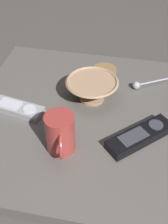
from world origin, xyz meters
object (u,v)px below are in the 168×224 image
(cereal_bowl, at_px, (92,89))
(tv_remote_far, at_px, (17,108))
(teaspoon, at_px, (141,84))
(drink_coaster, at_px, (105,70))
(tv_remote_near, at_px, (140,136))
(coffee_mug, at_px, (60,134))

(cereal_bowl, bearing_deg, tv_remote_far, 25.52)
(teaspoon, height_order, drink_coaster, teaspoon)
(cereal_bowl, distance_m, tv_remote_near, 0.21)
(teaspoon, bearing_deg, tv_remote_far, 27.70)
(cereal_bowl, height_order, coffee_mug, coffee_mug)
(cereal_bowl, relative_size, tv_remote_far, 0.94)
(drink_coaster, bearing_deg, tv_remote_far, 49.13)
(coffee_mug, height_order, teaspoon, coffee_mug)
(tv_remote_near, bearing_deg, teaspoon, -87.15)
(tv_remote_far, relative_size, drink_coaster, 2.01)
(cereal_bowl, height_order, tv_remote_far, cereal_bowl)
(cereal_bowl, xyz_separation_m, coffee_mug, (0.04, 0.21, 0.02))
(tv_remote_far, bearing_deg, teaspoon, -152.30)
(cereal_bowl, distance_m, teaspoon, 0.16)
(cereal_bowl, bearing_deg, coffee_mug, 79.00)
(coffee_mug, relative_size, tv_remote_near, 0.62)
(tv_remote_near, height_order, tv_remote_far, tv_remote_near)
(tv_remote_near, bearing_deg, tv_remote_far, -6.99)
(teaspoon, xyz_separation_m, tv_remote_far, (0.34, 0.18, -0.00))
(tv_remote_far, bearing_deg, coffee_mug, 145.24)
(tv_remote_near, xyz_separation_m, drink_coaster, (0.13, -0.29, -0.01))
(tv_remote_near, distance_m, drink_coaster, 0.32)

